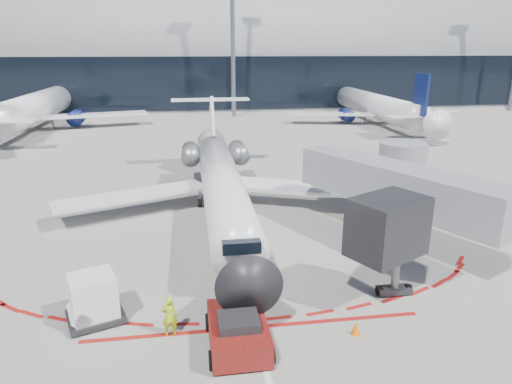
{
  "coord_description": "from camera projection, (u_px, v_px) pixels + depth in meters",
  "views": [
    {
      "loc": [
        -2.31,
        -27.51,
        10.99
      ],
      "look_at": [
        1.53,
        -1.13,
        2.5
      ],
      "focal_mm": 32.0,
      "sensor_mm": 36.0,
      "label": 1
    }
  ],
  "objects": [
    {
      "name": "ground",
      "position": [
        230.0,
        224.0,
        29.59
      ],
      "size": [
        260.0,
        260.0,
        0.0
      ],
      "primitive_type": "plane",
      "color": "gray",
      "rests_on": "ground"
    },
    {
      "name": "apron_centerline",
      "position": [
        228.0,
        214.0,
        31.48
      ],
      "size": [
        0.25,
        40.0,
        0.01
      ],
      "primitive_type": "cube",
      "color": "silver",
      "rests_on": "ground"
    },
    {
      "name": "apron_stop_bar",
      "position": [
        255.0,
        327.0,
        18.75
      ],
      "size": [
        14.0,
        0.25,
        0.01
      ],
      "primitive_type": "cube",
      "color": "maroon",
      "rests_on": "ground"
    },
    {
      "name": "terminal_building",
      "position": [
        199.0,
        60.0,
        88.27
      ],
      "size": [
        150.0,
        24.15,
        24.0
      ],
      "color": "gray",
      "rests_on": "ground"
    },
    {
      "name": "jet_bridge",
      "position": [
        397.0,
        187.0,
        27.19
      ],
      "size": [
        10.03,
        15.2,
        4.9
      ],
      "color": "gray",
      "rests_on": "ground"
    },
    {
      "name": "light_mast_centre",
      "position": [
        233.0,
        37.0,
        71.74
      ],
      "size": [
        0.7,
        0.7,
        25.0
      ],
      "primitive_type": "cylinder",
      "color": "slate",
      "rests_on": "ground"
    },
    {
      "name": "regional_jet",
      "position": [
        221.0,
        180.0,
        31.11
      ],
      "size": [
        22.64,
        27.92,
        6.99
      ],
      "color": "silver",
      "rests_on": "ground"
    },
    {
      "name": "pushback_tug",
      "position": [
        238.0,
        331.0,
        17.42
      ],
      "size": [
        2.39,
        5.54,
        1.44
      ],
      "rotation": [
        0.0,
        0.0,
        0.01
      ],
      "color": "#5A100C",
      "rests_on": "ground"
    },
    {
      "name": "ramp_worker",
      "position": [
        170.0,
        316.0,
        17.98
      ],
      "size": [
        0.65,
        0.45,
        1.72
      ],
      "primitive_type": "imported",
      "rotation": [
        0.0,
        0.0,
        3.2
      ],
      "color": "#AAD716",
      "rests_on": "ground"
    },
    {
      "name": "uld_container",
      "position": [
        94.0,
        299.0,
        18.9
      ],
      "size": [
        2.72,
        2.52,
        2.08
      ],
      "rotation": [
        0.0,
        0.0,
        0.35
      ],
      "color": "black",
      "rests_on": "ground"
    },
    {
      "name": "safety_cone_right",
      "position": [
        356.0,
        328.0,
        18.21
      ],
      "size": [
        0.4,
        0.4,
        0.56
      ],
      "primitive_type": "cone",
      "color": "orange",
      "rests_on": "ground"
    },
    {
      "name": "bg_airliner_1",
      "position": [
        33.0,
        87.0,
        62.96
      ],
      "size": [
        35.55,
        37.64,
        11.5
      ],
      "primitive_type": null,
      "color": "silver",
      "rests_on": "ground"
    },
    {
      "name": "bg_airliner_2",
      "position": [
        378.0,
        89.0,
        67.99
      ],
      "size": [
        30.91,
        32.72,
        10.0
      ],
      "primitive_type": null,
      "color": "silver",
      "rests_on": "ground"
    }
  ]
}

